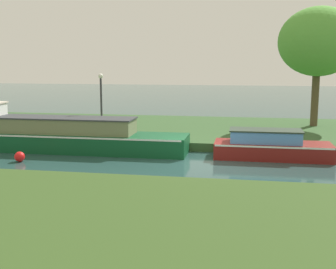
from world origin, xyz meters
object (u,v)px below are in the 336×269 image
maroon_narrowboat (271,146)px  lamp_post (101,97)px  forest_barge (63,135)px  mooring_post_near (288,137)px  willow_tree_left (319,42)px  channel_buoy (20,157)px

maroon_narrowboat → lamp_post: lamp_post is taller
forest_barge → mooring_post_near: forest_barge is taller
forest_barge → maroon_narrowboat: bearing=0.0°
forest_barge → lamp_post: bearing=57.3°
maroon_narrowboat → willow_tree_left: size_ratio=0.73×
forest_barge → lamp_post: 2.82m
willow_tree_left → forest_barge: bearing=-149.3°
lamp_post → mooring_post_near: lamp_post is taller
forest_barge → mooring_post_near: 10.29m
lamp_post → forest_barge: bearing=-122.7°
maroon_narrowboat → channel_buoy: bearing=-166.4°
willow_tree_left → mooring_post_near: 7.73m
lamp_post → channel_buoy: size_ratio=7.36×
maroon_narrowboat → channel_buoy: size_ratio=11.60×
forest_barge → lamp_post: lamp_post is taller
willow_tree_left → channel_buoy: (-13.07, -9.75, -4.96)m
mooring_post_near → channel_buoy: bearing=-161.2°
willow_tree_left → channel_buoy: bearing=-143.3°
channel_buoy → forest_barge: bearing=71.5°
lamp_post → maroon_narrowboat: bearing=-13.4°
maroon_narrowboat → willow_tree_left: (2.84, 7.26, 4.65)m
willow_tree_left → lamp_post: (-10.99, -5.32, -2.83)m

